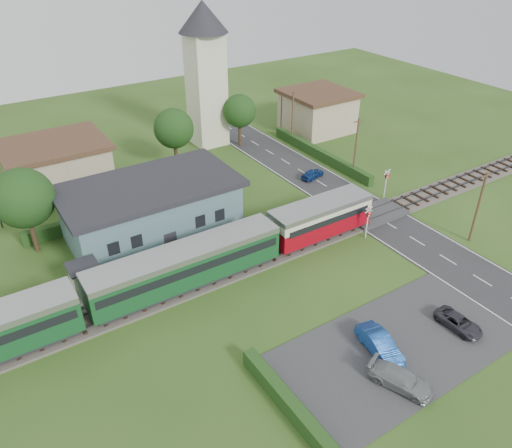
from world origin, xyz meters
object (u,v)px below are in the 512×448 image
station_building (151,209)px  pedestrian_near (260,222)px  crossing_signal_near (368,218)px  car_park_dark (459,322)px  car_on_road (313,174)px  church_tower (205,65)px  equipment_hut (85,278)px  car_park_silver (401,379)px  house_east (317,111)px  car_park_blue (380,344)px  crossing_signal_far (386,179)px  house_west (57,166)px  train (148,278)px  pedestrian_far (101,278)px

station_building → pedestrian_near: size_ratio=8.46×
crossing_signal_near → car_park_dark: bearing=-102.5°
crossing_signal_near → car_on_road: crossing_signal_near is taller
church_tower → crossing_signal_near: (1.40, -28.41, -8.08)m
equipment_hut → pedestrian_near: (16.33, 0.18, -0.35)m
crossing_signal_near → pedestrian_near: size_ratio=1.73×
car_park_silver → pedestrian_near: bearing=61.9°
church_tower → station_building: bearing=-131.4°
house_east → pedestrian_near: house_east is taller
equipment_hut → car_on_road: bearing=14.0°
station_building → car_on_road: bearing=3.3°
equipment_hut → car_park_blue: (15.05, -16.82, -0.99)m
equipment_hut → car_park_silver: equipment_hut is taller
car_on_road → crossing_signal_near: bearing=149.9°
pedestrian_near → crossing_signal_far: bearing=-163.5°
crossing_signal_near → car_on_road: (3.57, 12.57, -1.57)m
station_building → house_east: house_east is taller
station_building → car_park_dark: (13.60, -24.02, -2.12)m
crossing_signal_far → car_on_road: bearing=115.0°
house_west → car_park_dark: (18.60, -38.03, -2.22)m
car_park_blue → car_park_dark: car_park_blue is taller
crossing_signal_far → pedestrian_near: (-15.27, 0.99, -0.75)m
equipment_hut → house_east: 42.41m
train → crossing_signal_far: size_ratio=13.18×
equipment_hut → train: 5.11m
equipment_hut → car_park_dark: (21.60, -18.23, -1.18)m
pedestrian_near → train: bearing=35.4°
equipment_hut → train: train is taller
car_park_silver → pedestrian_far: size_ratio=2.26×
church_tower → pedestrian_near: size_ratio=9.31×
church_tower → car_park_dark: 42.17m
crossing_signal_far → equipment_hut: bearing=178.5°
church_tower → pedestrian_far: (-21.84, -22.92, -8.85)m
car_park_silver → train: bearing=99.8°
car_park_blue → car_on_road: bearing=71.1°
church_tower → crossing_signal_near: bearing=-87.2°
station_building → train: size_ratio=0.37×
house_west → car_on_road: bearing=-27.2°
house_west → train: bearing=-87.6°
house_west → car_park_dark: house_west is taller
house_west → crossing_signal_far: house_west is taller
church_tower → car_on_road: 19.21m
car_park_blue → equipment_hut: bearing=141.5°
car_park_dark → pedestrian_far: size_ratio=1.91×
car_on_road → car_park_silver: (-13.92, -26.66, 0.11)m
equipment_hut → church_tower: church_tower is taller
equipment_hut → house_east: size_ratio=0.29×
train → car_park_silver: (10.09, -16.50, -1.49)m
equipment_hut → station_building: (8.00, 5.79, 0.95)m
crossing_signal_near → crossing_signal_far: bearing=33.7°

